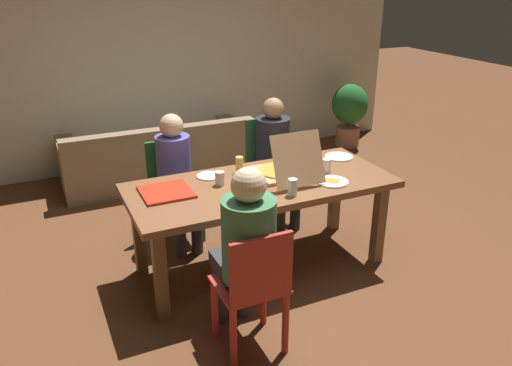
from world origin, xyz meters
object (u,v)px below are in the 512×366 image
Objects in this scene: chair_0 at (254,289)px; plate_2 at (332,181)px; plate_0 at (339,157)px; couch at (158,159)px; plate_1 at (258,199)px; chair_2 at (173,183)px; drinking_glass_0 at (326,166)px; drinking_glass_1 at (220,178)px; drinking_glass_3 at (293,187)px; person_1 at (276,151)px; pizza_box_0 at (283,170)px; person_0 at (245,243)px; potted_plant at (349,110)px; chair_1 at (268,164)px; person_2 at (176,170)px; pizza_box_1 at (166,192)px; plate_3 at (209,176)px; dining_table at (261,193)px; drinking_glass_2 at (239,165)px.

chair_0 reaches higher than plate_2.
couch is at bearing 119.82° from plate_0.
chair_0 is at bearing -116.83° from plate_1.
chair_2 reaches higher than drinking_glass_0.
plate_2 is 2.66m from couch.
plate_0 is 1.17m from plate_1.
chair_2 reaches higher than plate_2.
drinking_glass_1 reaches higher than couch.
drinking_glass_3 is (-0.46, -0.27, 0.00)m from drinking_glass_0.
pizza_box_0 is at bearing -112.29° from person_1.
chair_0 is 0.29m from person_0.
drinking_glass_1 reaches higher than potted_plant.
plate_1 is at bearing -119.46° from chair_1.
person_2 is 1.61m from couch.
pizza_box_1 is at bearing 103.74° from chair_0.
person_2 is (0.00, 1.64, 0.21)m from chair_0.
chair_1 is at bearing 93.80° from drinking_glass_0.
pizza_box_0 is at bearing -23.83° from plate_3.
plate_2 is at bearing -21.44° from drinking_glass_1.
person_0 reaches higher than pizza_box_0.
person_1 is at bearing 67.71° from pizza_box_0.
person_0 is at bearing 90.00° from chair_0.
chair_1 is at bearing 60.54° from plate_1.
couch is (0.21, 3.05, -0.49)m from person_0.
person_0 is at bearing -130.04° from pizza_box_0.
drinking_glass_0 is (0.06, -0.79, 0.11)m from person_1.
dining_table is 0.97× the size of couch.
couch is (-0.38, 2.58, -0.57)m from drinking_glass_3.
person_2 reaches higher than drinking_glass_0.
potted_plant is at bearing 26.96° from chair_2.
chair_2 reaches higher than plate_0.
person_1 is at bearing -62.59° from couch.
plate_1 is at bearing -74.00° from plate_3.
dining_table is 0.93m from person_0.
chair_1 is 3.96× the size of plate_0.
person_1 is 9.82× the size of drinking_glass_0.
person_0 is at bearing -120.36° from chair_1.
plate_3 is at bearing 148.30° from plate_2.
pizza_box_1 is 1.50× the size of plate_1.
chair_0 is 0.71× the size of person_0.
person_2 reaches higher than chair_2.
chair_0 is at bearing -139.79° from plate_0.
chair_2 is 6.97× the size of drinking_glass_3.
person_2 reaches higher than drinking_glass_3.
couch is (0.21, 1.54, -0.44)m from person_2.
plate_0 is (0.38, -0.51, 0.06)m from person_1.
person_2 reaches higher than plate_0.
couch is at bearing 110.17° from drinking_glass_0.
drinking_glass_2 is at bearing 12.80° from pizza_box_1.
potted_plant reaches higher than couch.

